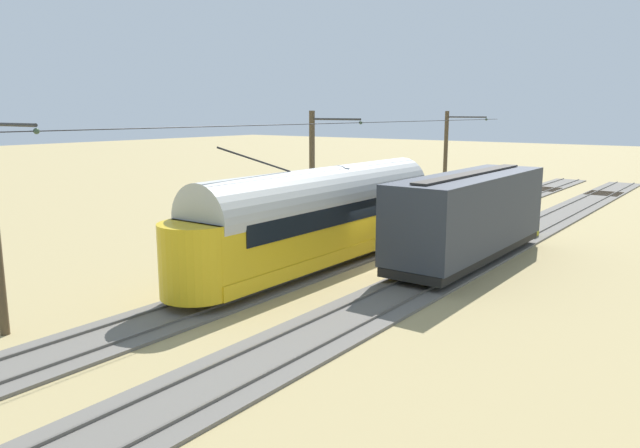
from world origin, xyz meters
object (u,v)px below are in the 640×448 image
Objects in this scene: catenary_pole_foreground at (447,157)px; track_end_bumper at (521,229)px; catenary_pole_mid_near at (314,176)px; boxcar_adjacent at (469,215)px; spare_tie_stack at (329,231)px; vintage_streetcar at (322,215)px.

track_end_bumper is (-7.60, 6.76, -3.12)m from catenary_pole_foreground.
catenary_pole_mid_near is (0.00, 15.36, 0.00)m from catenary_pole_foreground.
catenary_pole_foreground and catenary_pole_mid_near have the same top height.
catenary_pole_foreground reaches higher than boxcar_adjacent.
boxcar_adjacent is at bearing 173.37° from spare_tie_stack.
vintage_streetcar reaches higher than boxcar_adjacent.
catenary_pole_mid_near is 3.72× the size of track_end_bumper.
vintage_streetcar is at bearing 123.23° from spare_tie_stack.
catenary_pole_foreground is at bearing -61.45° from boxcar_adjacent.
catenary_pole_mid_near is 11.89m from track_end_bumper.
catenary_pole_mid_near reaches higher than boxcar_adjacent.
vintage_streetcar is 9.43× the size of track_end_bumper.
catenary_pole_foreground is 15.36m from catenary_pole_mid_near.
boxcar_adjacent is 7.41m from track_end_bumper.
vintage_streetcar is 6.54m from boxcar_adjacent.
catenary_pole_mid_near reaches higher than spare_tie_stack.
vintage_streetcar is at bearing 41.88° from boxcar_adjacent.
boxcar_adjacent is at bearing 89.97° from track_end_bumper.
vintage_streetcar is at bearing 67.15° from track_end_bumper.
spare_tie_stack is 10.43m from track_end_bumper.
catenary_pole_mid_near is (2.72, -2.95, 1.26)m from vintage_streetcar.
catenary_pole_foreground is 2.79× the size of spare_tie_stack.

